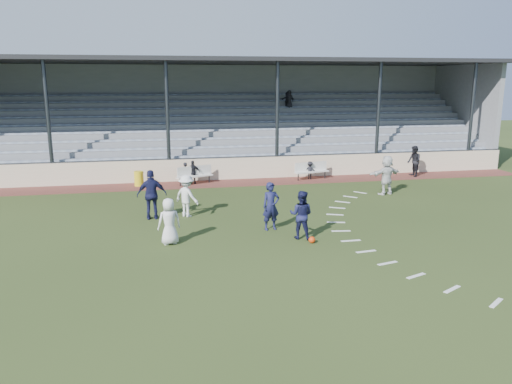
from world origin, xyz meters
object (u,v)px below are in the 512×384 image
Objects in this scene: bench_left at (195,173)px; player_white_lead at (169,221)px; trash_bin at (139,179)px; player_navy_lead at (271,206)px; bench_right at (311,169)px; football at (312,240)px; official at (414,161)px.

player_white_lead reaches higher than bench_left.
player_navy_lead reaches higher than trash_bin.
trash_bin is 0.48× the size of player_white_lead.
bench_right is 1.29× the size of player_white_lead.
football is 0.15× the size of player_white_lead.
player_white_lead is 16.86m from official.
bench_right is (6.45, 0.06, 0.00)m from bench_left.
bench_left is 9.84m from player_white_lead.
player_white_lead is at bearing -142.15° from bench_right.
trash_bin is 0.43× the size of player_navy_lead.
player_navy_lead reaches higher than bench_right.
trash_bin is 10.19m from player_navy_lead.
player_navy_lead is (-4.29, -8.81, 0.31)m from bench_right.
player_navy_lead is (5.04, -8.84, 0.49)m from trash_bin.
bench_right reaches higher than football.
official is at bearing -1.44° from trash_bin.
official is (5.97, -0.36, 0.31)m from bench_right.
official reaches higher than bench_right.
trash_bin is at bearing 156.10° from bench_left.
bench_left reaches higher than football.
bench_right is at bearing -90.05° from official.
trash_bin is 9.89m from player_white_lead.
player_white_lead is at bearing -82.34° from trash_bin.
trash_bin is at bearing -88.08° from official.
trash_bin is (-9.34, 0.03, -0.18)m from bench_right.
official is at bearing -16.18° from bench_right.
official is (10.27, 8.45, 0.00)m from player_navy_lead.
trash_bin is 12.25m from football.
football is 0.13× the size of official.
trash_bin is 3.31× the size of football.
player_white_lead is 0.91× the size of official.
football is 4.87m from player_white_lead.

